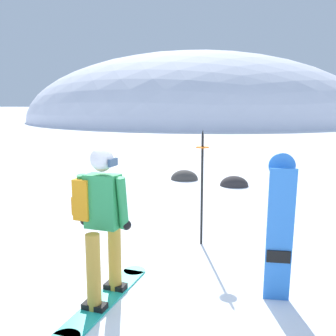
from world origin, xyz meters
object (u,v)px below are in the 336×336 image
object	(u,v)px
rock_mid	(234,186)
rock_small	(184,179)
piste_marker_near	(202,180)
spare_snowboard	(280,229)
snowboarder_main	(101,220)

from	to	relation	value
rock_mid	rock_small	size ratio (longest dim) A/B	0.96
rock_small	piste_marker_near	bearing A→B (deg)	-80.78
spare_snowboard	piste_marker_near	xyz separation A→B (m)	(-0.94, 1.69, 0.18)
rock_mid	spare_snowboard	bearing A→B (deg)	-86.42
snowboarder_main	rock_small	xyz separation A→B (m)	(0.14, 6.99, -0.92)
rock_small	spare_snowboard	bearing A→B (deg)	-75.36
spare_snowboard	rock_small	bearing A→B (deg)	104.64
snowboarder_main	rock_mid	xyz separation A→B (m)	(1.52, 6.34, -0.92)
spare_snowboard	rock_small	world-z (taller)	spare_snowboard
spare_snowboard	rock_small	distance (m)	7.04
snowboarder_main	rock_small	size ratio (longest dim) A/B	2.35
spare_snowboard	rock_mid	world-z (taller)	spare_snowboard
snowboarder_main	rock_mid	distance (m)	6.59
snowboarder_main	spare_snowboard	world-z (taller)	snowboarder_main
piste_marker_near	rock_small	distance (m)	5.24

